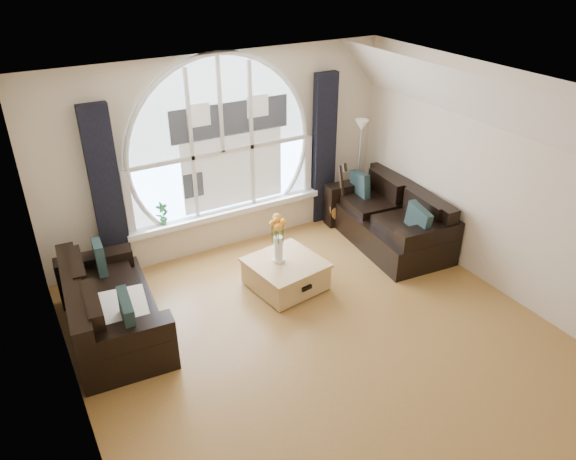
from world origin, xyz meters
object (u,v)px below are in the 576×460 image
object	(u,v)px
sofa_left	(111,304)
sofa_right	(388,218)
guitar	(339,194)
vase_flowers	(278,234)
potted_plant	(163,214)
coffee_chest	(286,273)
floor_lamp	(359,171)

from	to	relation	value
sofa_left	sofa_right	xyz separation A→B (m)	(3.97, 0.10, 0.00)
sofa_right	guitar	distance (m)	0.87
vase_flowers	potted_plant	world-z (taller)	vase_flowers
vase_flowers	potted_plant	size ratio (longest dim) A/B	2.16
sofa_right	vase_flowers	world-z (taller)	vase_flowers
sofa_left	vase_flowers	distance (m)	2.09
guitar	potted_plant	distance (m)	2.66
sofa_left	coffee_chest	bearing A→B (deg)	0.26
sofa_left	potted_plant	world-z (taller)	potted_plant
sofa_left	floor_lamp	size ratio (longest dim) A/B	1.12
vase_flowers	guitar	size ratio (longest dim) A/B	0.66
sofa_left	sofa_right	world-z (taller)	sofa_right
sofa_right	potted_plant	size ratio (longest dim) A/B	5.85
sofa_right	floor_lamp	size ratio (longest dim) A/B	1.18
sofa_right	coffee_chest	world-z (taller)	sofa_right
sofa_right	coffee_chest	size ratio (longest dim) A/B	2.21
sofa_left	sofa_right	distance (m)	3.97
sofa_right	coffee_chest	bearing A→B (deg)	-166.68
floor_lamp	guitar	xyz separation A→B (m)	(-0.39, -0.07, -0.27)
floor_lamp	potted_plant	bearing A→B (deg)	175.31
sofa_left	sofa_right	bearing A→B (deg)	6.08
coffee_chest	guitar	world-z (taller)	guitar
sofa_left	potted_plant	bearing A→B (deg)	54.80
floor_lamp	sofa_right	bearing A→B (deg)	-95.47
sofa_right	potted_plant	world-z (taller)	potted_plant
potted_plant	floor_lamp	bearing A→B (deg)	-4.69
sofa_left	guitar	xyz separation A→B (m)	(3.66, 0.91, 0.13)
sofa_right	potted_plant	bearing A→B (deg)	164.23
sofa_right	coffee_chest	xyz separation A→B (m)	(-1.84, -0.26, -0.19)
floor_lamp	potted_plant	distance (m)	3.04
sofa_left	vase_flowers	world-z (taller)	vase_flowers
sofa_right	guitar	xyz separation A→B (m)	(-0.31, 0.80, 0.13)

